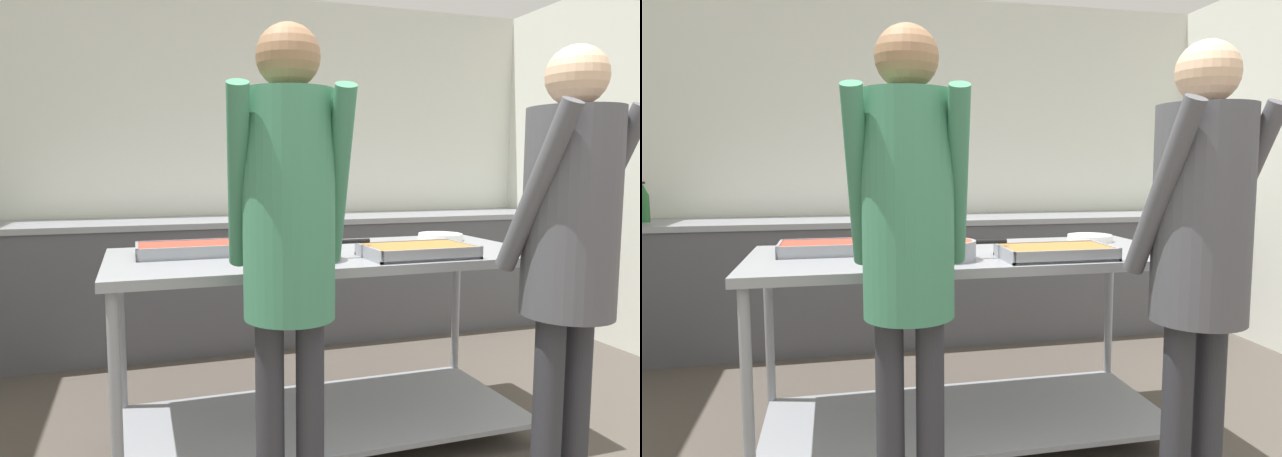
# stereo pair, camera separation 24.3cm
# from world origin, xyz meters

# --- Properties ---
(wall_rear) EXTENTS (4.85, 0.06, 2.65)m
(wall_rear) POSITION_xyz_m (0.00, 3.41, 1.33)
(wall_rear) COLOR silver
(wall_rear) RESTS_ON ground_plane
(back_counter) EXTENTS (4.69, 0.65, 0.94)m
(back_counter) POSITION_xyz_m (0.00, 3.04, 0.47)
(back_counter) COLOR #4C4C51
(back_counter) RESTS_ON ground_plane
(serving_counter) EXTENTS (1.96, 0.87, 0.92)m
(serving_counter) POSITION_xyz_m (-0.10, 1.34, 0.62)
(serving_counter) COLOR gray
(serving_counter) RESTS_ON ground_plane
(serving_tray_vegetables) EXTENTS (0.47, 0.27, 0.05)m
(serving_tray_vegetables) POSITION_xyz_m (-0.72, 1.44, 0.94)
(serving_tray_vegetables) COLOR gray
(serving_tray_vegetables) RESTS_ON serving_counter
(sauce_pan) EXTENTS (0.41, 0.27, 0.08)m
(sauce_pan) POSITION_xyz_m (-0.24, 1.14, 0.97)
(sauce_pan) COLOR gray
(sauce_pan) RESTS_ON serving_counter
(serving_tray_roast) EXTENTS (0.48, 0.29, 0.05)m
(serving_tray_roast) POSITION_xyz_m (0.23, 1.08, 0.94)
(serving_tray_roast) COLOR gray
(serving_tray_roast) RESTS_ON serving_counter
(plate_stack) EXTENTS (0.24, 0.24, 0.04)m
(plate_stack) POSITION_xyz_m (0.63, 1.57, 0.94)
(plate_stack) COLOR white
(plate_stack) RESTS_ON serving_counter
(guest_serving_left) EXTENTS (0.46, 0.39, 1.73)m
(guest_serving_left) POSITION_xyz_m (0.51, 0.47, 1.08)
(guest_serving_left) COLOR #2D2D33
(guest_serving_left) RESTS_ON ground_plane
(guest_serving_right) EXTENTS (0.44, 0.39, 1.77)m
(guest_serving_right) POSITION_xyz_m (-0.46, 0.65, 1.12)
(guest_serving_right) COLOR #2D2D33
(guest_serving_right) RESTS_ON ground_plane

